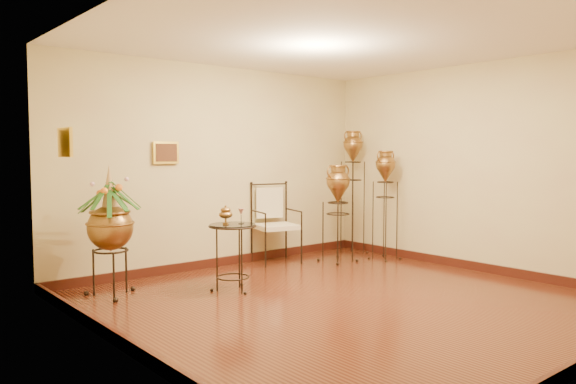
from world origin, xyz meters
TOP-DOWN VIEW (x-y plane):
  - ground at (0.00, 0.00)m, footprint 5.00×5.00m
  - room_shell at (-0.01, 0.01)m, footprint 5.02×5.02m
  - amphora_tall at (2.15, 1.98)m, footprint 0.43×0.43m
  - amphora_mid at (2.15, 1.31)m, footprint 0.49×0.49m
  - amphora_short at (1.49, 1.65)m, footprint 0.55×0.55m
  - planter_urn at (-1.87, 1.84)m, footprint 0.88×0.88m
  - armchair at (0.74, 2.15)m, footprint 0.78×0.75m
  - side_table at (-0.69, 1.18)m, footprint 0.58×0.58m

SIDE VIEW (x-z plane):
  - ground at x=0.00m, z-range 0.00..0.00m
  - side_table at x=-0.69m, z-range -0.08..0.90m
  - armchair at x=0.74m, z-range 0.00..1.16m
  - amphora_short at x=1.49m, z-range 0.00..1.45m
  - planter_urn at x=-1.87m, z-range 0.09..1.58m
  - amphora_mid at x=2.15m, z-range 0.01..1.66m
  - amphora_tall at x=2.15m, z-range 0.02..1.99m
  - room_shell at x=-0.01m, z-range 0.33..3.14m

